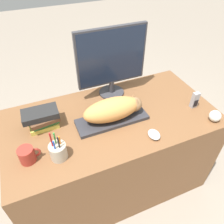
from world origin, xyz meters
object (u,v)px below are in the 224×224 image
object	(u,v)px
coffee_mug	(27,155)
baseball	(215,116)
cat	(114,109)
computer_mouse	(154,134)
monitor	(112,60)
book_stack	(42,118)
keyboard	(112,119)
pen_cup	(58,151)
phone	(195,100)

from	to	relation	value
coffee_mug	baseball	bearing A→B (deg)	-6.84
cat	computer_mouse	size ratio (longest dim) A/B	4.39
baseball	cat	bearing A→B (deg)	157.16
monitor	book_stack	xyz separation A→B (m)	(-0.54, -0.16, -0.22)
keyboard	pen_cup	xyz separation A→B (m)	(-0.39, -0.16, 0.04)
pen_cup	book_stack	size ratio (longest dim) A/B	0.87
book_stack	monitor	bearing A→B (deg)	16.00
computer_mouse	coffee_mug	xyz separation A→B (m)	(-0.73, 0.11, 0.03)
pen_cup	phone	bearing A→B (deg)	4.12
cat	monitor	xyz separation A→B (m)	(0.10, 0.29, 0.19)
phone	book_stack	xyz separation A→B (m)	(-1.02, 0.22, 0.01)
coffee_mug	phone	xyz separation A→B (m)	(1.14, 0.03, 0.01)
computer_mouse	coffee_mug	bearing A→B (deg)	171.17
computer_mouse	pen_cup	xyz separation A→B (m)	(-0.57, 0.07, 0.03)
baseball	pen_cup	bearing A→B (deg)	174.48
computer_mouse	coffee_mug	world-z (taller)	coffee_mug
keyboard	book_stack	distance (m)	0.45
baseball	computer_mouse	bearing A→B (deg)	176.48
phone	keyboard	bearing A→B (deg)	171.49
monitor	coffee_mug	world-z (taller)	monitor
cat	pen_cup	size ratio (longest dim) A/B	2.07
pen_cup	phone	xyz separation A→B (m)	(0.98, 0.07, 0.01)
cat	monitor	distance (m)	0.36
keyboard	cat	size ratio (longest dim) A/B	1.19
baseball	phone	world-z (taller)	phone
monitor	cat	bearing A→B (deg)	-109.50
monitor	pen_cup	size ratio (longest dim) A/B	2.64
coffee_mug	keyboard	bearing A→B (deg)	12.02
monitor	baseball	bearing A→B (deg)	-46.80
keyboard	baseball	distance (m)	0.68
monitor	baseball	size ratio (longest dim) A/B	6.65
pen_cup	keyboard	bearing A→B (deg)	22.37
baseball	book_stack	world-z (taller)	book_stack
book_stack	coffee_mug	bearing A→B (deg)	-116.65
cat	phone	bearing A→B (deg)	-8.75
monitor	pen_cup	xyz separation A→B (m)	(-0.50, -0.44, -0.23)
keyboard	pen_cup	distance (m)	0.42
keyboard	computer_mouse	world-z (taller)	computer_mouse
monitor	computer_mouse	bearing A→B (deg)	-82.72
monitor	book_stack	bearing A→B (deg)	-164.00
monitor	phone	world-z (taller)	monitor
cat	pen_cup	bearing A→B (deg)	-158.45
phone	baseball	bearing A→B (deg)	-78.38
keyboard	computer_mouse	distance (m)	0.29
cat	keyboard	bearing A→B (deg)	180.00
keyboard	computer_mouse	size ratio (longest dim) A/B	5.20
book_stack	pen_cup	bearing A→B (deg)	-82.87
keyboard	baseball	xyz separation A→B (m)	(0.63, -0.26, 0.03)
cat	baseball	size ratio (longest dim) A/B	5.22
cat	computer_mouse	bearing A→B (deg)	-54.02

